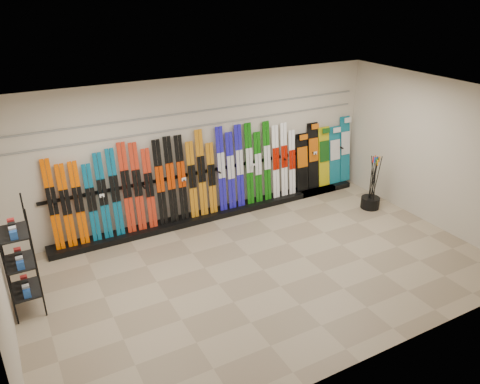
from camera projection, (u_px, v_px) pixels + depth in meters
floor at (263, 270)px, 8.27m from camera, size 8.00×8.00×0.00m
back_wall at (202, 149)px, 9.65m from camera, size 8.00×0.00×8.00m
right_wall at (435, 153)px, 9.39m from camera, size 0.00×5.00×5.00m
ceiling at (267, 102)px, 7.03m from camera, size 8.00×8.00×0.00m
ski_rack_base at (218, 213)px, 10.17m from camera, size 8.00×0.40×0.12m
skis at (187, 179)px, 9.54m from camera, size 5.36×0.22×1.83m
snowboards at (324, 156)px, 11.15m from camera, size 1.58×0.24×1.59m
accessory_rack at (19, 259)px, 6.93m from camera, size 0.40×0.60×1.81m
pole_bin at (370, 203)px, 10.49m from camera, size 0.41×0.41×0.25m
ski_poles at (373, 182)px, 10.30m from camera, size 0.30×0.32×1.18m
slatwall_rail_0 at (202, 126)px, 9.43m from camera, size 7.60×0.02×0.03m
slatwall_rail_1 at (201, 111)px, 9.30m from camera, size 7.60×0.02×0.03m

